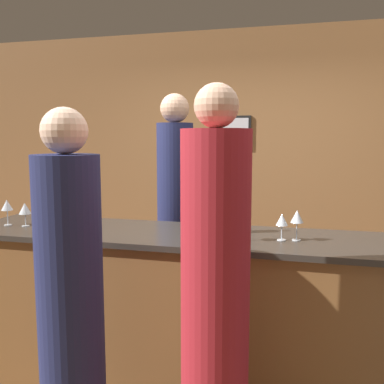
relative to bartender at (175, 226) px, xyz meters
name	(u,v)px	position (x,y,z in m)	size (l,w,h in m)	color
back_wall	(255,166)	(0.50, 1.25, 0.42)	(8.00, 0.08, 2.80)	olive
bar_counter	(219,320)	(0.51, -0.73, -0.43)	(3.38, 0.69, 1.09)	brown
bartender	(175,226)	(0.00, 0.00, 0.00)	(0.29, 0.29, 2.04)	#1E234C
guest_0	(215,312)	(0.62, -1.45, -0.07)	(0.31, 0.31, 1.93)	maroon
guest_1	(71,308)	(-0.10, -1.48, -0.12)	(0.32, 0.32, 1.83)	#1E234C
wine_bottle_0	(229,215)	(0.55, -0.64, 0.23)	(0.08, 0.08, 0.30)	black
wine_glass_0	(282,221)	(0.88, -0.77, 0.23)	(0.07, 0.07, 0.16)	silver
wine_glass_1	(7,206)	(-0.96, -0.80, 0.25)	(0.08, 0.08, 0.18)	silver
wine_glass_2	(297,217)	(0.97, -0.75, 0.25)	(0.07, 0.07, 0.18)	silver
wine_glass_5	(244,217)	(0.67, -0.84, 0.26)	(0.07, 0.07, 0.19)	silver
wine_glass_6	(25,209)	(-0.83, -0.79, 0.23)	(0.08, 0.08, 0.16)	silver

